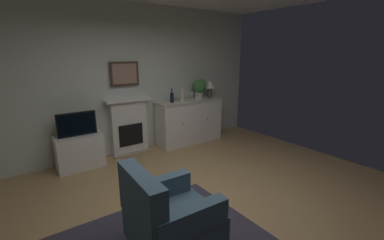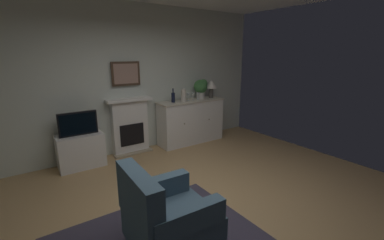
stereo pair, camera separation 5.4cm
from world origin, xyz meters
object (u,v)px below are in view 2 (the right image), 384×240
object	(u,v)px
table_lamp	(211,85)
wine_bottle	(173,97)
fireplace_unit	(130,126)
wine_glass_left	(188,95)
wine_glass_right	(198,94)
tv_set	(78,124)
armchair	(166,217)
framed_picture	(126,74)
tv_cabinet	(81,151)
vase_decorative	(184,95)
sideboard_cabinet	(191,121)
potted_plant_small	(201,87)
wine_glass_center	(193,95)

from	to	relation	value
table_lamp	wine_bottle	world-z (taller)	table_lamp
fireplace_unit	wine_glass_left	size ratio (longest dim) A/B	6.67
wine_glass_right	tv_set	size ratio (longest dim) A/B	0.27
fireplace_unit	armchair	distance (m)	2.85
framed_picture	armchair	bearing A→B (deg)	-104.73
table_lamp	tv_cabinet	distance (m)	3.02
fireplace_unit	vase_decorative	bearing A→B (deg)	-11.51
vase_decorative	tv_set	xyz separation A→B (m)	(-2.09, 0.04, -0.30)
sideboard_cabinet	wine_glass_left	world-z (taller)	wine_glass_left
tv_set	wine_bottle	bearing A→B (deg)	0.36
wine_glass_right	vase_decorative	bearing A→B (deg)	179.35
fireplace_unit	potted_plant_small	size ratio (longest dim) A/B	2.56
wine_bottle	armchair	xyz separation A→B (m)	(-1.63, -2.58, -0.67)
sideboard_cabinet	vase_decorative	bearing A→B (deg)	-167.25
fireplace_unit	wine_glass_left	xyz separation A→B (m)	(1.26, -0.19, 0.52)
sideboard_cabinet	tv_set	size ratio (longest dim) A/B	2.42
fireplace_unit	armchair	bearing A→B (deg)	-104.96
tv_cabinet	armchair	xyz separation A→B (m)	(0.24, -2.59, 0.09)
sideboard_cabinet	vase_decorative	distance (m)	0.65
framed_picture	wine_glass_center	size ratio (longest dim) A/B	3.33
framed_picture	wine_bottle	bearing A→B (deg)	-13.75
wine_glass_right	armchair	bearing A→B (deg)	-131.34
table_lamp	potted_plant_small	xyz separation A→B (m)	(-0.26, 0.05, -0.02)
wine_bottle	vase_decorative	distance (m)	0.23
table_lamp	wine_bottle	xyz separation A→B (m)	(-1.00, 0.00, -0.17)
wine_bottle	wine_glass_right	world-z (taller)	wine_bottle
wine_glass_center	potted_plant_small	distance (m)	0.31
wine_glass_center	framed_picture	bearing A→B (deg)	169.52
fireplace_unit	wine_glass_left	bearing A→B (deg)	-8.64
wine_glass_center	tv_cabinet	world-z (taller)	wine_glass_center
table_lamp	wine_bottle	size ratio (longest dim) A/B	1.38
wine_glass_center	tv_cabinet	xyz separation A→B (m)	(-2.35, 0.05, -0.78)
fireplace_unit	wine_bottle	size ratio (longest dim) A/B	3.79
potted_plant_small	wine_glass_right	bearing A→B (deg)	-147.73
fireplace_unit	sideboard_cabinet	world-z (taller)	fireplace_unit
sideboard_cabinet	wine_bottle	world-z (taller)	wine_bottle
framed_picture	tv_cabinet	bearing A→B (deg)	-167.99
wine_glass_left	tv_set	world-z (taller)	wine_glass_left
table_lamp	vase_decorative	xyz separation A→B (m)	(-0.78, -0.05, -0.14)
fireplace_unit	framed_picture	world-z (taller)	framed_picture
wine_bottle	potted_plant_small	distance (m)	0.76
table_lamp	tv_cabinet	bearing A→B (deg)	179.70
sideboard_cabinet	wine_bottle	size ratio (longest dim) A/B	5.18
table_lamp	wine_bottle	bearing A→B (deg)	179.80
wine_bottle	potted_plant_small	xyz separation A→B (m)	(0.75, 0.04, 0.15)
wine_glass_right	armchair	size ratio (longest dim) A/B	0.18
framed_picture	potted_plant_small	xyz separation A→B (m)	(1.64, -0.18, -0.36)
wine_glass_left	wine_glass_right	size ratio (longest dim) A/B	1.00
wine_glass_right	vase_decorative	xyz separation A→B (m)	(-0.37, 0.00, 0.02)
sideboard_cabinet	table_lamp	world-z (taller)	table_lamp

